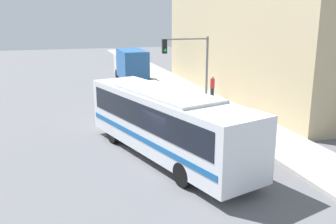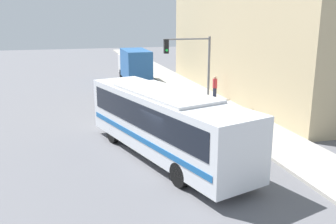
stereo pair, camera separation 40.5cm
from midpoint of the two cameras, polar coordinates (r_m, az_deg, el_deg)
The scene contains 8 objects.
ground_plane at distance 16.41m, azimuth 0.03°, elevation -8.13°, with size 120.00×120.00×0.00m, color slate.
sidewalk at distance 36.57m, azimuth 0.13°, elevation 4.73°, with size 3.08×70.00×0.14m.
building_facade at distance 31.18m, azimuth 12.27°, elevation 12.37°, with size 6.00×23.73×10.61m.
city_bus at distance 16.69m, azimuth -1.05°, elevation -1.23°, with size 5.40×10.61×3.10m.
delivery_truck at distance 36.64m, azimuth -6.05°, elevation 7.25°, with size 2.22×7.08×3.14m.
fire_hydrant at distance 21.45m, azimuth 10.18°, elevation -1.29°, with size 0.24×0.33×0.82m.
traffic_light_pole at distance 25.20m, azimuth 3.01°, elevation 8.05°, with size 3.28×0.35×4.81m.
pedestrian_near_corner at distance 28.58m, azimuth 6.36°, elevation 3.82°, with size 0.34×0.34×1.75m.
Camera 1 is at (-4.53, -14.45, 6.34)m, focal length 40.00 mm.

